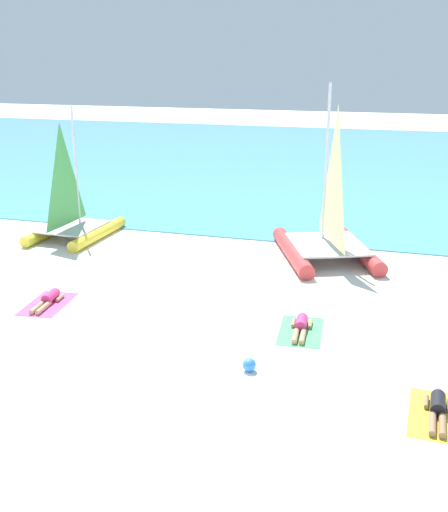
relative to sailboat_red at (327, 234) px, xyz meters
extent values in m
plane|color=white|center=(-2.46, 0.99, -0.89)|extent=(120.00, 120.00, 0.00)
cube|color=#4C9EB7|center=(-2.46, 21.45, -0.87)|extent=(120.00, 40.00, 0.05)
cylinder|color=#CC3838|center=(-1.16, -0.33, -0.63)|extent=(2.26, 4.42, 0.52)
cylinder|color=#CC3838|center=(1.05, 0.60, -0.63)|extent=(2.26, 4.42, 0.52)
cube|color=silver|center=(0.03, -0.07, -0.33)|extent=(3.35, 3.63, 0.07)
cylinder|color=silver|center=(-0.22, 0.53, 2.36)|extent=(0.11, 0.11, 5.45)
pyramid|color=#EAEA99|center=(0.19, -0.46, 2.19)|extent=(0.99, 2.24, 4.58)
cylinder|color=yellow|center=(-10.86, -0.08, -0.67)|extent=(0.52, 3.86, 0.44)
cylinder|color=yellow|center=(-8.84, -0.12, -0.67)|extent=(0.52, 3.86, 0.44)
cube|color=silver|center=(-9.85, -0.29, -0.42)|extent=(2.07, 2.51, 0.06)
cylinder|color=silver|center=(-9.84, 0.26, 1.84)|extent=(0.09, 0.09, 4.59)
pyramid|color=#4CA54C|center=(-9.86, -0.65, 1.71)|extent=(0.10, 2.02, 3.85)
cube|color=#D84C99|center=(-7.09, -6.54, -0.88)|extent=(1.31, 2.01, 0.01)
cylinder|color=#D83372|center=(-7.12, -6.34, -0.73)|extent=(0.37, 0.65, 0.30)
sphere|color=tan|center=(-7.16, -5.93, -0.73)|extent=(0.22, 0.22, 0.22)
cylinder|color=tan|center=(-7.13, -7.00, -0.81)|extent=(0.23, 0.79, 0.14)
cylinder|color=tan|center=(-6.95, -6.98, -0.81)|extent=(0.23, 0.79, 0.14)
cylinder|color=tan|center=(-7.35, -6.21, -0.82)|extent=(0.15, 0.46, 0.10)
cylinder|color=tan|center=(-6.92, -6.16, -0.82)|extent=(0.15, 0.46, 0.10)
cube|color=#4CB266|center=(0.21, -6.27, -0.88)|extent=(1.26, 1.99, 0.01)
cylinder|color=#D83372|center=(0.19, -6.07, -0.73)|extent=(0.35, 0.64, 0.30)
sphere|color=tan|center=(0.15, -5.66, -0.73)|extent=(0.22, 0.22, 0.22)
cylinder|color=tan|center=(0.16, -6.72, -0.81)|extent=(0.21, 0.79, 0.14)
cylinder|color=tan|center=(0.34, -6.71, -0.81)|extent=(0.21, 0.79, 0.14)
cylinder|color=tan|center=(-0.04, -5.93, -0.82)|extent=(0.14, 0.46, 0.10)
cylinder|color=tan|center=(0.40, -5.89, -0.82)|extent=(0.14, 0.46, 0.10)
cube|color=yellow|center=(3.51, -9.40, -0.88)|extent=(1.16, 1.93, 0.01)
cylinder|color=black|center=(3.51, -9.20, -0.73)|extent=(0.32, 0.63, 0.30)
sphere|color=#8C6647|center=(3.52, -8.79, -0.73)|extent=(0.22, 0.22, 0.22)
cylinder|color=#8C6647|center=(3.40, -9.84, -0.81)|extent=(0.16, 0.78, 0.14)
cylinder|color=#8C6647|center=(3.58, -9.85, -0.81)|extent=(0.16, 0.78, 0.14)
cylinder|color=#8C6647|center=(3.30, -9.03, -0.82)|extent=(0.11, 0.45, 0.10)
sphere|color=#337FE5|center=(-0.54, -8.71, -0.73)|extent=(0.32, 0.32, 0.32)
camera|label=1|loc=(2.54, -20.86, 5.91)|focal=43.38mm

